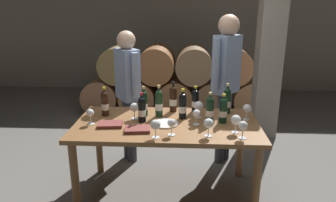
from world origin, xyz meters
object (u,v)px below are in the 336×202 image
object	(u,v)px
wine_glass_2	(134,108)
wine_bottle_3	(227,101)
wine_glass_0	(236,120)
wine_glass_5	(209,124)
serving_plate	(165,124)
wine_bottle_0	(183,106)
wine_glass_1	(196,114)
wine_bottle_4	(223,110)
wine_glass_9	(172,124)
wine_glass_4	(247,109)
wine_bottle_6	(159,103)
leather_ledger	(137,129)
wine_bottle_9	(195,101)
tasting_notebook	(110,124)
wine_bottle_8	(144,103)
wine_bottle_7	(105,103)
wine_glass_6	(90,113)
wine_bottle_1	(142,109)
sommelier_presenting	(226,76)
dining_table	(167,132)
wine_glass_7	(199,106)
wine_bottle_5	(210,110)
wine_glass_3	(156,125)
wine_glass_8	(243,126)
taster_seated_left	(128,86)

from	to	relation	value
wine_glass_2	wine_bottle_3	bearing A→B (deg)	13.31
wine_glass_0	wine_glass_5	xyz separation A→B (m)	(-0.24, -0.09, -0.00)
serving_plate	wine_glass_0	bearing A→B (deg)	-15.21
wine_bottle_0	wine_glass_1	xyz separation A→B (m)	(0.13, -0.16, -0.03)
wine_bottle_4	wine_glass_9	distance (m)	0.56
wine_glass_1	wine_glass_4	size ratio (longest dim) A/B	0.93
wine_bottle_6	leather_ledger	xyz separation A→B (m)	(-0.16, -0.38, -0.12)
wine_bottle_0	wine_glass_4	size ratio (longest dim) A/B	1.91
wine_bottle_9	wine_glass_2	xyz separation A→B (m)	(-0.59, -0.24, -0.01)
tasting_notebook	serving_plate	bearing A→B (deg)	0.66
wine_bottle_6	wine_bottle_8	distance (m)	0.15
wine_bottle_0	wine_bottle_7	bearing A→B (deg)	176.56
wine_glass_6	leather_ledger	size ratio (longest dim) A/B	0.65
wine_glass_9	leather_ledger	xyz separation A→B (m)	(-0.30, 0.08, -0.09)
wine_bottle_4	wine_glass_1	world-z (taller)	wine_bottle_4
wine_bottle_6	wine_glass_1	distance (m)	0.41
wine_glass_0	wine_glass_6	size ratio (longest dim) A/B	1.11
wine_bottle_1	wine_glass_0	distance (m)	0.86
wine_bottle_7	sommelier_presenting	bearing A→B (deg)	25.02
dining_table	wine_bottle_3	world-z (taller)	wine_bottle_3
wine_glass_5	wine_glass_0	bearing A→B (deg)	20.67
wine_bottle_0	wine_bottle_4	bearing A→B (deg)	-13.45
wine_glass_4	wine_bottle_1	bearing A→B (deg)	-174.17
wine_glass_2	wine_bottle_1	bearing A→B (deg)	-40.79
wine_glass_2	wine_glass_9	bearing A→B (deg)	-45.45
wine_bottle_0	wine_bottle_7	xyz separation A→B (m)	(-0.76, 0.05, -0.00)
wine_bottle_1	wine_glass_7	distance (m)	0.55
wine_bottle_9	wine_bottle_8	bearing A→B (deg)	-163.90
wine_bottle_5	wine_bottle_1	bearing A→B (deg)	-179.36
wine_glass_3	wine_bottle_5	bearing A→B (deg)	38.64
wine_glass_3	sommelier_presenting	xyz separation A→B (m)	(0.70, 1.10, 0.17)
wine_glass_0	wine_bottle_6	bearing A→B (deg)	150.90
wine_glass_1	wine_bottle_6	bearing A→B (deg)	149.84
wine_glass_5	wine_glass_8	xyz separation A→B (m)	(0.28, -0.03, -0.00)
wine_bottle_0	taster_seated_left	xyz separation A→B (m)	(-0.63, 0.59, 0.03)
wine_bottle_8	wine_glass_5	size ratio (longest dim) A/B	1.89
wine_glass_5	leather_ledger	bearing A→B (deg)	171.77
wine_bottle_1	sommelier_presenting	distance (m)	1.14
wine_glass_5	wine_glass_9	size ratio (longest dim) A/B	1.09
wine_glass_6	taster_seated_left	bearing A→B (deg)	75.05
taster_seated_left	leather_ledger	bearing A→B (deg)	-75.47
wine_glass_7	sommelier_presenting	distance (m)	0.70
dining_table	wine_glass_2	distance (m)	0.39
wine_glass_5	sommelier_presenting	size ratio (longest dim) A/B	0.09
wine_bottle_3	wine_glass_6	distance (m)	1.33
wine_glass_8	sommelier_presenting	distance (m)	1.09
wine_bottle_7	wine_bottle_5	bearing A→B (deg)	-8.19
wine_glass_1	wine_bottle_3	bearing A→B (deg)	46.77
wine_bottle_8	wine_bottle_9	size ratio (longest dim) A/B	1.10
wine_bottle_0	wine_bottle_3	size ratio (longest dim) A/B	0.96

